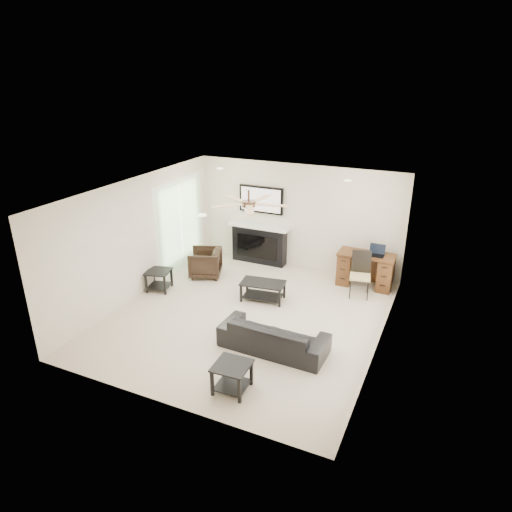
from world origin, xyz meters
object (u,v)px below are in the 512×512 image
Objects in this scene: armchair at (205,263)px; fireplace_unit at (259,226)px; coffee_table at (263,291)px; sofa at (274,336)px; desk at (365,270)px.

armchair is 1.62m from fireplace_unit.
coffee_table is (1.70, -0.55, -0.12)m from armchair.
sofa is 1.52× the size of desk.
fireplace_unit is 2.75m from desk.
fireplace_unit is at bearing 126.27° from armchair.
armchair is (-2.60, 2.15, 0.05)m from sofa.
armchair is 3.62m from desk.
desk is (2.68, -0.25, -0.57)m from fireplace_unit.
sofa is at bearing -68.64° from coffee_table.
desk is at bearing -103.91° from sofa.
fireplace_unit is at bearing -60.44° from sofa.
sofa is 2.60× the size of armchair.
fireplace_unit reaches higher than coffee_table.
desk is (0.88, 3.15, 0.11)m from sofa.
fireplace_unit reaches higher than armchair.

